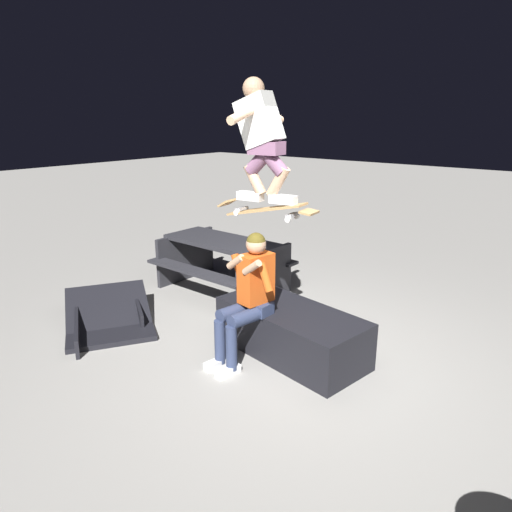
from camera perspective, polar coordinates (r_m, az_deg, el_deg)
ground_plane at (r=4.99m, az=4.95°, el=-12.38°), size 40.00×40.00×0.00m
ledge_box_main at (r=4.99m, az=4.27°, el=-9.15°), size 1.71×0.97×0.50m
person_sitting_on_ledge at (r=4.65m, az=-0.99°, el=-4.43°), size 0.60×0.78×1.33m
skateboard at (r=4.49m, az=1.24°, el=5.68°), size 1.04×0.33×0.18m
skater_airborne at (r=4.44m, az=0.65°, el=14.48°), size 0.63×0.89×1.12m
kicker_ramp at (r=5.94m, az=-17.41°, el=-7.40°), size 1.54×1.45×0.43m
picnic_table_back at (r=6.67m, az=-4.08°, el=-0.07°), size 1.71×1.35×0.75m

